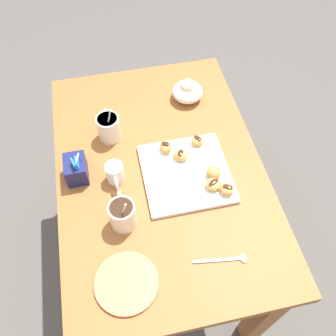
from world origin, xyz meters
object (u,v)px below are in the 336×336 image
at_px(beignet_3, 166,147).
at_px(coffee_mug_cream_left, 123,214).
at_px(beignet_0, 214,172).
at_px(beignet_1, 197,141).
at_px(ice_cream_bowl, 187,91).
at_px(pastry_plate_square, 186,173).
at_px(coffee_mug_cream_right, 109,127).
at_px(sugar_caddy, 76,169).
at_px(beignet_4, 213,184).
at_px(beignet_5, 180,156).
at_px(beignet_2, 227,189).
at_px(saucer_coral_left, 126,283).
at_px(dining_table, 161,190).
at_px(cream_pitcher_white, 115,172).

bearing_deg(beignet_3, coffee_mug_cream_left, 142.33).
height_order(beignet_0, beignet_1, beignet_0).
bearing_deg(ice_cream_bowl, pastry_plate_square, 165.58).
height_order(coffee_mug_cream_right, beignet_3, coffee_mug_cream_right).
bearing_deg(coffee_mug_cream_left, coffee_mug_cream_right, 0.00).
xyz_separation_m(coffee_mug_cream_right, sugar_caddy, (-0.15, 0.13, -0.01)).
bearing_deg(beignet_4, beignet_5, 29.93).
bearing_deg(beignet_5, beignet_2, -144.56).
distance_m(beignet_0, beignet_4, 0.05).
bearing_deg(ice_cream_bowl, beignet_1, 174.49).
height_order(coffee_mug_cream_left, ice_cream_bowl, coffee_mug_cream_left).
bearing_deg(coffee_mug_cream_left, beignet_4, -79.52).
xyz_separation_m(beignet_0, beignet_5, (0.09, 0.09, -0.00)).
height_order(saucer_coral_left, beignet_0, beignet_0).
bearing_deg(sugar_caddy, beignet_0, -103.13).
bearing_deg(coffee_mug_cream_right, saucer_coral_left, 177.82).
distance_m(beignet_0, beignet_2, 0.07).
distance_m(beignet_2, beignet_3, 0.26).
bearing_deg(beignet_3, saucer_coral_left, 154.67).
relative_size(dining_table, cream_pitcher_white, 10.00).
relative_size(coffee_mug_cream_left, beignet_2, 3.27).
bearing_deg(beignet_4, cream_pitcher_white, 70.76).
height_order(coffee_mug_cream_left, cream_pitcher_white, coffee_mug_cream_left).
bearing_deg(beignet_4, saucer_coral_left, 127.58).
distance_m(cream_pitcher_white, beignet_3, 0.20).
relative_size(beignet_0, beignet_3, 1.05).
height_order(cream_pitcher_white, beignet_0, cream_pitcher_white).
bearing_deg(beignet_2, beignet_4, 53.86).
bearing_deg(beignet_0, beignet_3, 44.60).
bearing_deg(beignet_2, coffee_mug_cream_left, 94.71).
height_order(saucer_coral_left, beignet_4, beignet_4).
bearing_deg(sugar_caddy, beignet_2, -110.44).
height_order(dining_table, saucer_coral_left, saucer_coral_left).
bearing_deg(saucer_coral_left, pastry_plate_square, -37.88).
bearing_deg(beignet_2, beignet_5, 35.44).
distance_m(dining_table, beignet_4, 0.26).
bearing_deg(beignet_5, dining_table, 102.19).
bearing_deg(coffee_mug_cream_left, beignet_2, -85.29).
height_order(beignet_0, beignet_4, beignet_0).
distance_m(beignet_4, beignet_5, 0.16).
xyz_separation_m(pastry_plate_square, beignet_1, (0.11, -0.07, 0.02)).
height_order(pastry_plate_square, coffee_mug_cream_right, coffee_mug_cream_right).
relative_size(sugar_caddy, saucer_coral_left, 0.58).
distance_m(coffee_mug_cream_left, beignet_2, 0.34).
height_order(beignet_1, beignet_5, beignet_5).
bearing_deg(pastry_plate_square, beignet_3, 24.81).
xyz_separation_m(beignet_4, beignet_5, (0.14, 0.08, 0.00)).
xyz_separation_m(dining_table, saucer_coral_left, (-0.37, 0.17, 0.15)).
relative_size(pastry_plate_square, saucer_coral_left, 1.58).
distance_m(pastry_plate_square, saucer_coral_left, 0.41).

